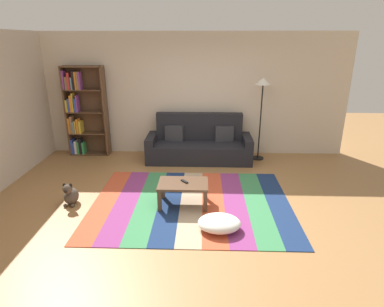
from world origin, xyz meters
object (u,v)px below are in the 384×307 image
(couch, at_px, (199,145))
(tv_remote, at_px, (184,181))
(pouf, at_px, (219,223))
(coffee_table, at_px, (183,186))
(bookshelf, at_px, (82,111))
(dog, at_px, (71,195))
(standing_lamp, at_px, (262,92))

(couch, bearing_deg, tv_remote, -95.59)
(couch, xyz_separation_m, pouf, (0.32, -2.82, -0.23))
(coffee_table, bearing_deg, bookshelf, 135.35)
(coffee_table, height_order, dog, dog)
(coffee_table, bearing_deg, pouf, -52.67)
(couch, xyz_separation_m, bookshelf, (-2.64, 0.28, 0.67))
(coffee_table, height_order, tv_remote, tv_remote)
(dog, height_order, standing_lamp, standing_lamp)
(tv_remote, bearing_deg, standing_lamp, 15.23)
(pouf, bearing_deg, coffee_table, 127.33)
(standing_lamp, bearing_deg, dog, -146.41)
(dog, bearing_deg, bookshelf, 103.90)
(couch, height_order, standing_lamp, standing_lamp)
(couch, distance_m, coffee_table, 2.12)
(pouf, xyz_separation_m, dog, (-2.37, 0.68, 0.05))
(couch, distance_m, tv_remote, 2.09)
(coffee_table, relative_size, pouf, 1.30)
(bookshelf, distance_m, coffee_table, 3.47)
(tv_remote, bearing_deg, coffee_table, -162.13)
(bookshelf, relative_size, standing_lamp, 1.12)
(coffee_table, relative_size, tv_remote, 5.24)
(bookshelf, bearing_deg, dog, -76.10)
(pouf, height_order, dog, dog)
(couch, xyz_separation_m, tv_remote, (-0.20, -2.08, 0.06))
(coffee_table, bearing_deg, dog, -178.90)
(couch, xyz_separation_m, coffee_table, (-0.22, -2.11, -0.01))
(bookshelf, xyz_separation_m, coffee_table, (2.42, -2.39, -0.68))
(dog, distance_m, tv_remote, 1.86)
(pouf, xyz_separation_m, tv_remote, (-0.53, 0.75, 0.29))
(bookshelf, relative_size, coffee_table, 2.54)
(coffee_table, bearing_deg, tv_remote, 57.54)
(bookshelf, distance_m, tv_remote, 3.45)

